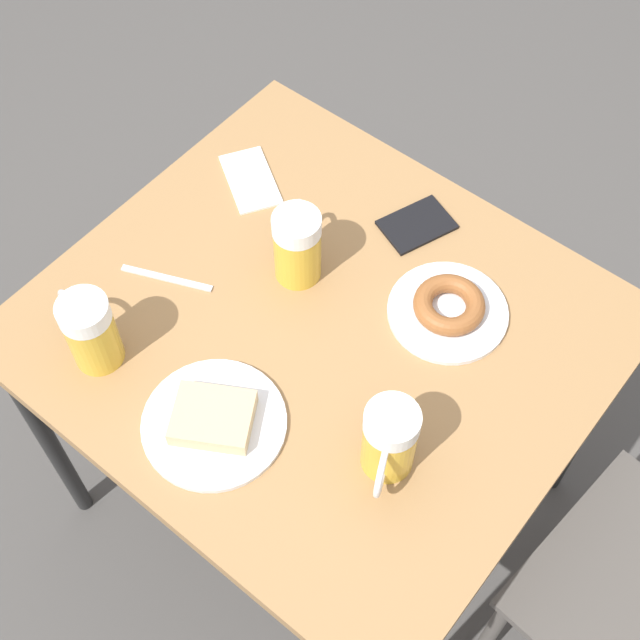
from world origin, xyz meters
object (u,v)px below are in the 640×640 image
plate_with_cake (214,421)px  passport_near_edge (415,224)px  fork (167,278)px  beer_mug_center (297,245)px  plate_with_donut (448,308)px  napkin_folded (251,180)px  beer_mug_left (389,441)px  beer_mug_right (90,330)px

plate_with_cake → passport_near_edge: size_ratio=1.54×
plate_with_cake → fork: size_ratio=1.44×
fork → passport_near_edge: size_ratio=1.07×
beer_mug_center → plate_with_donut: bearing=109.3°
beer_mug_center → fork: (0.16, -0.17, -0.07)m
fork → plate_with_cake: bearing=58.8°
plate_with_cake → napkin_folded: 0.51m
napkin_folded → beer_mug_center: bearing=62.8°
beer_mug_left → beer_mug_right: bearing=-73.5°
plate_with_donut → beer_mug_right: beer_mug_right is taller
beer_mug_left → napkin_folded: beer_mug_left is taller
plate_with_cake → beer_mug_center: size_ratio=1.57×
beer_mug_left → beer_mug_center: same height
plate_with_cake → passport_near_edge: (-0.53, 0.01, -0.01)m
beer_mug_right → fork: (-0.18, -0.02, -0.07)m
beer_mug_left → beer_mug_right: size_ratio=1.00×
beer_mug_left → fork: (-0.04, -0.51, -0.07)m
beer_mug_right → passport_near_edge: beer_mug_right is taller
plate_with_cake → fork: plate_with_cake is taller
plate_with_cake → beer_mug_center: (-0.32, -0.09, 0.06)m
beer_mug_center → passport_near_edge: size_ratio=0.98×
beer_mug_right → napkin_folded: 0.45m
beer_mug_left → beer_mug_center: 0.39m
plate_with_donut → beer_mug_center: 0.28m
napkin_folded → fork: bearing=8.0°
beer_mug_right → plate_with_cake: bearing=95.8°
plate_with_donut → passport_near_edge: size_ratio=1.38×
plate_with_cake → plate_with_donut: 0.44m
beer_mug_left → passport_near_edge: size_ratio=0.98×
beer_mug_center → beer_mug_right: bearing=-23.3°
beer_mug_center → fork: bearing=-46.4°
beer_mug_right → passport_near_edge: 0.61m
plate_with_donut → beer_mug_right: size_ratio=1.41×
plate_with_cake → napkin_folded: size_ratio=1.33×
fork → passport_near_edge: passport_near_edge is taller
beer_mug_left → napkin_folded: (-0.30, -0.54, -0.07)m
napkin_folded → plate_with_cake: bearing=35.1°
napkin_folded → plate_with_donut: bearing=88.1°
plate_with_cake → beer_mug_left: beer_mug_left is taller
plate_with_donut → fork: bearing=-59.5°
plate_with_donut → plate_with_cake: bearing=-22.2°
beer_mug_center → napkin_folded: beer_mug_center is taller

